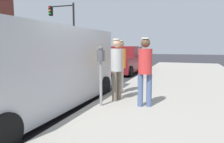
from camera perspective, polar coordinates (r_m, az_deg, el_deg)
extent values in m
plane|color=#2D2D33|center=(5.85, -17.63, -10.26)|extent=(80.00, 80.00, 0.00)
cube|color=#9E998E|center=(4.75, 19.79, -13.45)|extent=(5.00, 32.00, 0.15)
cylinder|color=gray|center=(5.51, -2.95, -3.23)|extent=(0.07, 0.07, 1.15)
cube|color=#4C4C51|center=(5.43, -3.00, 4.21)|extent=(0.14, 0.18, 0.28)
sphere|color=#47474C|center=(5.43, -3.01, 6.00)|extent=(0.12, 0.12, 0.12)
cylinder|color=gray|center=(10.04, 7.28, 1.28)|extent=(0.07, 0.07, 1.15)
cube|color=#4C4C51|center=(9.99, 7.34, 5.37)|extent=(0.14, 0.18, 0.28)
sphere|color=#47474C|center=(9.99, 7.36, 6.34)|extent=(0.12, 0.12, 0.12)
cylinder|color=#4C608C|center=(5.56, 9.77, -4.88)|extent=(0.14, 0.14, 0.84)
cylinder|color=#4C608C|center=(5.54, 7.51, -4.89)|extent=(0.14, 0.14, 0.84)
cylinder|color=red|center=(5.45, 8.78, 2.67)|extent=(0.34, 0.34, 0.63)
sphere|color=brown|center=(5.44, 8.87, 7.47)|extent=(0.23, 0.23, 0.23)
cylinder|color=silver|center=(5.44, 8.89, 8.66)|extent=(0.22, 0.22, 0.04)
cylinder|color=#726656|center=(6.18, 1.87, -3.62)|extent=(0.14, 0.14, 0.83)
cylinder|color=#726656|center=(6.01, 0.68, -3.92)|extent=(0.14, 0.14, 0.83)
cylinder|color=#B7B7B7|center=(6.00, 1.30, 3.08)|extent=(0.34, 0.34, 0.62)
sphere|color=tan|center=(5.99, 1.31, 7.42)|extent=(0.23, 0.23, 0.23)
cylinder|color=silver|center=(5.99, 1.32, 8.50)|extent=(0.21, 0.21, 0.04)
cylinder|color=beige|center=(7.12, 2.48, -2.26)|extent=(0.14, 0.14, 0.83)
cylinder|color=beige|center=(6.91, 1.93, -2.53)|extent=(0.14, 0.14, 0.83)
cylinder|color=orange|center=(6.94, 2.24, 3.50)|extent=(0.34, 0.34, 0.62)
sphere|color=#8C6647|center=(6.93, 2.25, 7.23)|extent=(0.22, 0.22, 0.22)
cylinder|color=silver|center=(6.93, 2.26, 8.16)|extent=(0.21, 0.21, 0.04)
cube|color=#BCBCC1|center=(5.76, -18.93, 1.29)|extent=(2.10, 5.24, 1.96)
cylinder|color=black|center=(3.84, -26.98, -14.50)|extent=(0.23, 0.68, 0.68)
cylinder|color=black|center=(7.15, -2.16, -4.03)|extent=(0.23, 0.68, 0.68)
cylinder|color=black|center=(8.06, -14.77, -3.01)|extent=(0.23, 0.68, 0.68)
cube|color=maroon|center=(13.52, 3.38, 2.25)|extent=(2.02, 4.48, 0.89)
cube|color=maroon|center=(13.68, 3.70, 5.42)|extent=(1.69, 2.05, 0.60)
cylinder|color=black|center=(11.72, 4.81, 0.02)|extent=(0.25, 0.61, 0.60)
cylinder|color=black|center=(12.33, -2.85, 0.37)|extent=(0.25, 0.61, 0.60)
cylinder|color=black|center=(14.89, 8.53, 1.42)|extent=(0.25, 0.61, 0.60)
cylinder|color=black|center=(15.37, 2.28, 1.66)|extent=(0.25, 0.61, 0.60)
cylinder|color=black|center=(18.58, -10.01, 9.56)|extent=(0.16, 0.16, 5.20)
cylinder|color=black|center=(19.45, -13.39, 16.47)|extent=(2.40, 0.10, 0.10)
cube|color=black|center=(19.94, -15.87, 15.14)|extent=(0.24, 0.32, 0.80)
sphere|color=red|center=(19.84, -16.19, 15.90)|extent=(0.17, 0.17, 0.17)
sphere|color=yellow|center=(19.80, -16.17, 15.19)|extent=(0.17, 0.17, 0.17)
sphere|color=green|center=(19.76, -16.14, 14.47)|extent=(0.17, 0.17, 0.17)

